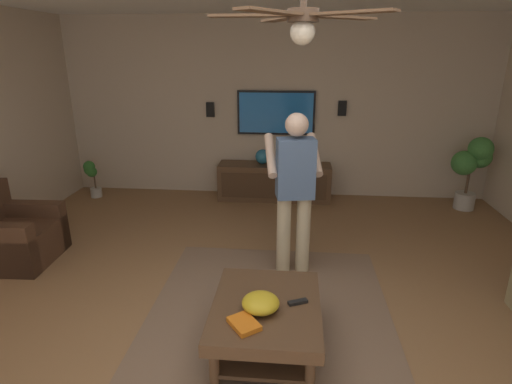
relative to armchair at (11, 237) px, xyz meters
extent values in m
plane|color=olive|center=(-1.23, -2.72, -0.28)|extent=(9.05, 9.05, 0.00)
cube|color=#C6B299|center=(2.59, -2.72, 1.07)|extent=(0.10, 6.66, 2.69)
cube|color=#7A604C|center=(-0.97, -2.84, -0.27)|extent=(2.88, 2.10, 0.01)
cube|color=#472D1E|center=(0.00, -0.04, -0.08)|extent=(0.83, 0.83, 0.40)
cube|color=#472D1E|center=(0.32, -0.03, 0.00)|extent=(0.19, 0.81, 0.56)
cube|color=#513823|center=(-1.17, -2.84, 0.07)|extent=(1.00, 0.80, 0.10)
cylinder|color=#513823|center=(-0.75, -3.16, -0.13)|extent=(0.07, 0.07, 0.30)
cylinder|color=#513823|center=(-0.75, -2.52, -0.13)|extent=(0.07, 0.07, 0.30)
cylinder|color=#513823|center=(-1.59, -3.16, -0.13)|extent=(0.07, 0.07, 0.30)
cylinder|color=#513823|center=(-1.59, -2.52, -0.13)|extent=(0.07, 0.07, 0.30)
cube|color=#452F1E|center=(-1.17, -2.84, -0.18)|extent=(0.88, 0.68, 0.03)
cube|color=#513823|center=(2.26, -2.73, 0.00)|extent=(0.44, 1.70, 0.55)
cube|color=#412C1C|center=(2.03, -2.73, 0.00)|extent=(0.01, 1.56, 0.39)
cube|color=black|center=(2.50, -2.73, 1.01)|extent=(0.05, 1.17, 0.66)
cube|color=blue|center=(2.47, -2.73, 1.01)|extent=(0.01, 1.11, 0.60)
cylinder|color=#C6B793|center=(0.06, -3.13, 0.13)|extent=(0.14, 0.14, 0.82)
cylinder|color=#C6B793|center=(0.02, -2.93, 0.13)|extent=(0.14, 0.14, 0.82)
cube|color=slate|center=(0.04, -3.03, 0.83)|extent=(0.28, 0.39, 0.58)
sphere|color=beige|center=(0.04, -3.03, 1.25)|extent=(0.22, 0.22, 0.22)
cylinder|color=beige|center=(0.25, -3.22, 0.92)|extent=(0.49, 0.17, 0.37)
cylinder|color=beige|center=(0.18, -2.78, 0.92)|extent=(0.49, 0.17, 0.37)
cube|color=white|center=(0.41, -2.97, 0.82)|extent=(0.05, 0.06, 0.16)
cylinder|color=#B7B2A8|center=(2.09, -5.50, -0.16)|extent=(0.28, 0.28, 0.24)
cylinder|color=brown|center=(2.09, -5.50, 0.15)|extent=(0.04, 0.04, 0.39)
sphere|color=#3D7F38|center=(2.04, -5.58, 0.62)|extent=(0.33, 0.33, 0.33)
sphere|color=#3D7F38|center=(2.08, -5.61, 0.50)|extent=(0.31, 0.31, 0.31)
sphere|color=#3D7F38|center=(2.05, -5.39, 0.41)|extent=(0.34, 0.34, 0.34)
cylinder|color=#B7B2A8|center=(2.09, 0.06, -0.21)|extent=(0.17, 0.17, 0.14)
cylinder|color=brown|center=(2.09, 0.06, -0.02)|extent=(0.02, 0.02, 0.24)
sphere|color=#2D6B28|center=(2.03, 0.06, 0.14)|extent=(0.16, 0.16, 0.16)
sphere|color=#2D6B28|center=(2.02, 0.08, 0.23)|extent=(0.17, 0.17, 0.17)
sphere|color=#2D6B28|center=(2.02, 0.08, 0.18)|extent=(0.17, 0.17, 0.17)
ellipsoid|color=gold|center=(-1.26, -2.81, 0.18)|extent=(0.27, 0.27, 0.12)
cube|color=white|center=(-1.13, -2.79, 0.13)|extent=(0.16, 0.10, 0.02)
cube|color=black|center=(-1.15, -3.07, 0.13)|extent=(0.10, 0.15, 0.02)
cube|color=slate|center=(-1.16, -2.75, 0.13)|extent=(0.07, 0.16, 0.02)
cube|color=orange|center=(-1.45, -2.71, 0.14)|extent=(0.27, 0.26, 0.04)
sphere|color=teal|center=(2.29, -2.54, 0.38)|extent=(0.22, 0.22, 0.22)
cube|color=black|center=(2.51, -3.71, 1.09)|extent=(0.06, 0.12, 0.22)
cube|color=black|center=(2.51, -1.72, 1.05)|extent=(0.06, 0.12, 0.22)
cylinder|color=#4C3828|center=(-0.97, -3.04, 2.11)|extent=(0.20, 0.20, 0.08)
sphere|color=silver|center=(-0.97, -3.04, 2.01)|extent=(0.16, 0.16, 0.16)
cube|color=brown|center=(-0.68, -2.90, 2.11)|extent=(0.56, 0.35, 0.02)
cube|color=brown|center=(-0.96, -2.72, 2.11)|extent=(0.12, 0.56, 0.02)
cube|color=brown|center=(-1.23, -2.87, 2.11)|extent=(0.53, 0.41, 0.02)
cube|color=brown|center=(-1.14, -3.31, 2.11)|extent=(0.40, 0.54, 0.02)
cube|color=brown|center=(-0.77, -3.30, 2.11)|extent=(0.43, 0.52, 0.02)
camera|label=1|loc=(-3.81, -3.01, 1.90)|focal=29.11mm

